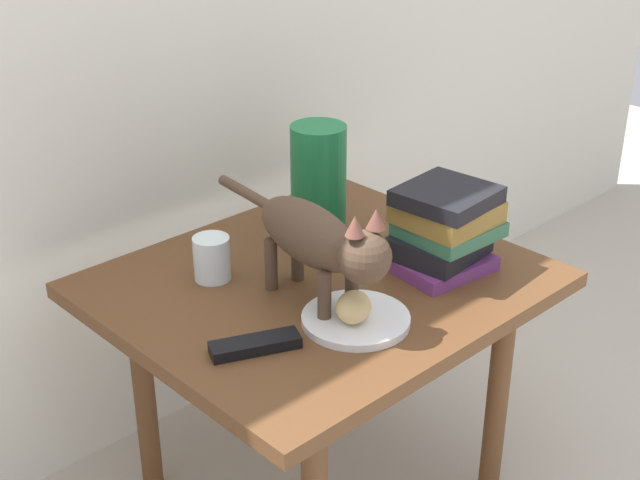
{
  "coord_description": "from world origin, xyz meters",
  "views": [
    {
      "loc": [
        -1.02,
        -1.08,
        1.32
      ],
      "look_at": [
        0.0,
        0.0,
        0.6
      ],
      "focal_mm": 49.9,
      "sensor_mm": 36.0,
      "label": 1
    }
  ],
  "objects_px": {
    "side_table": "(320,307)",
    "candle_jar": "(212,260)",
    "tv_remote": "(255,345)",
    "plate": "(356,319)",
    "bread_roll": "(354,307)",
    "green_vase": "(318,182)",
    "cat": "(319,239)",
    "book_stack": "(444,228)"
  },
  "relations": [
    {
      "from": "side_table",
      "to": "candle_jar",
      "type": "xyz_separation_m",
      "value": [
        -0.15,
        0.14,
        0.1
      ]
    },
    {
      "from": "candle_jar",
      "to": "tv_remote",
      "type": "bearing_deg",
      "value": -112.22
    },
    {
      "from": "plate",
      "to": "bread_roll",
      "type": "distance_m",
      "value": 0.03
    },
    {
      "from": "green_vase",
      "to": "candle_jar",
      "type": "height_order",
      "value": "green_vase"
    },
    {
      "from": "green_vase",
      "to": "candle_jar",
      "type": "relative_size",
      "value": 2.82
    },
    {
      "from": "cat",
      "to": "tv_remote",
      "type": "xyz_separation_m",
      "value": [
        -0.17,
        -0.03,
        -0.12
      ]
    },
    {
      "from": "side_table",
      "to": "book_stack",
      "type": "relative_size",
      "value": 3.95
    },
    {
      "from": "side_table",
      "to": "green_vase",
      "type": "bearing_deg",
      "value": 47.53
    },
    {
      "from": "green_vase",
      "to": "tv_remote",
      "type": "distance_m",
      "value": 0.46
    },
    {
      "from": "cat",
      "to": "candle_jar",
      "type": "relative_size",
      "value": 5.63
    },
    {
      "from": "book_stack",
      "to": "candle_jar",
      "type": "height_order",
      "value": "book_stack"
    },
    {
      "from": "plate",
      "to": "cat",
      "type": "xyz_separation_m",
      "value": [
        -0.01,
        0.09,
        0.13
      ]
    },
    {
      "from": "green_vase",
      "to": "tv_remote",
      "type": "xyz_separation_m",
      "value": [
        -0.37,
        -0.24,
        -0.11
      ]
    },
    {
      "from": "candle_jar",
      "to": "plate",
      "type": "bearing_deg",
      "value": -75.05
    },
    {
      "from": "side_table",
      "to": "plate",
      "type": "distance_m",
      "value": 0.19
    },
    {
      "from": "side_table",
      "to": "tv_remote",
      "type": "relative_size",
      "value": 5.19
    },
    {
      "from": "plate",
      "to": "book_stack",
      "type": "height_order",
      "value": "book_stack"
    },
    {
      "from": "side_table",
      "to": "cat",
      "type": "bearing_deg",
      "value": -134.64
    },
    {
      "from": "bread_roll",
      "to": "cat",
      "type": "relative_size",
      "value": 0.17
    },
    {
      "from": "bread_roll",
      "to": "green_vase",
      "type": "xyz_separation_m",
      "value": [
        0.2,
        0.3,
        0.08
      ]
    },
    {
      "from": "green_vase",
      "to": "candle_jar",
      "type": "bearing_deg",
      "value": 179.53
    },
    {
      "from": "cat",
      "to": "book_stack",
      "type": "distance_m",
      "value": 0.28
    },
    {
      "from": "side_table",
      "to": "cat",
      "type": "distance_m",
      "value": 0.22
    },
    {
      "from": "plate",
      "to": "tv_remote",
      "type": "xyz_separation_m",
      "value": [
        -0.18,
        0.05,
        0.0
      ]
    },
    {
      "from": "plate",
      "to": "cat",
      "type": "bearing_deg",
      "value": 94.21
    },
    {
      "from": "tv_remote",
      "to": "side_table",
      "type": "bearing_deg",
      "value": 47.24
    },
    {
      "from": "candle_jar",
      "to": "green_vase",
      "type": "bearing_deg",
      "value": -0.47
    },
    {
      "from": "candle_jar",
      "to": "tv_remote",
      "type": "xyz_separation_m",
      "value": [
        -0.1,
        -0.25,
        -0.03
      ]
    },
    {
      "from": "green_vase",
      "to": "candle_jar",
      "type": "xyz_separation_m",
      "value": [
        -0.27,
        0.0,
        -0.08
      ]
    },
    {
      "from": "plate",
      "to": "bread_roll",
      "type": "height_order",
      "value": "bread_roll"
    },
    {
      "from": "cat",
      "to": "book_stack",
      "type": "relative_size",
      "value": 2.43
    },
    {
      "from": "plate",
      "to": "tv_remote",
      "type": "distance_m",
      "value": 0.19
    },
    {
      "from": "side_table",
      "to": "tv_remote",
      "type": "height_order",
      "value": "tv_remote"
    },
    {
      "from": "side_table",
      "to": "cat",
      "type": "relative_size",
      "value": 1.63
    },
    {
      "from": "candle_jar",
      "to": "tv_remote",
      "type": "distance_m",
      "value": 0.27
    },
    {
      "from": "bread_roll",
      "to": "tv_remote",
      "type": "relative_size",
      "value": 0.53
    },
    {
      "from": "book_stack",
      "to": "tv_remote",
      "type": "height_order",
      "value": "book_stack"
    },
    {
      "from": "side_table",
      "to": "green_vase",
      "type": "height_order",
      "value": "green_vase"
    },
    {
      "from": "plate",
      "to": "green_vase",
      "type": "bearing_deg",
      "value": 57.1
    },
    {
      "from": "bread_roll",
      "to": "green_vase",
      "type": "bearing_deg",
      "value": 56.05
    },
    {
      "from": "tv_remote",
      "to": "green_vase",
      "type": "bearing_deg",
      "value": 57.0
    },
    {
      "from": "tv_remote",
      "to": "cat",
      "type": "bearing_deg",
      "value": 34.41
    }
  ]
}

